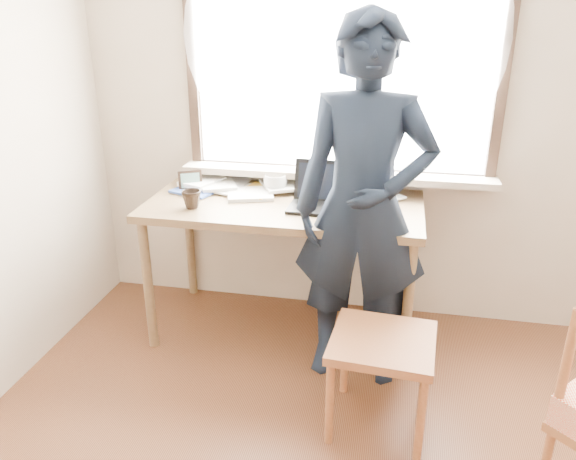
% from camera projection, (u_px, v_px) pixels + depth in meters
% --- Properties ---
extents(room_shell, '(3.52, 4.02, 2.61)m').
position_uv_depth(room_shell, '(335.00, 100.00, 1.49)').
color(room_shell, beige).
rests_on(room_shell, ground).
extents(desk, '(1.55, 0.77, 0.83)m').
position_uv_depth(desk, '(284.00, 216.00, 3.20)').
color(desk, brown).
rests_on(desk, ground).
extents(laptop, '(0.36, 0.29, 0.24)m').
position_uv_depth(laptop, '(323.00, 197.00, 3.08)').
color(laptop, black).
rests_on(laptop, desk).
extents(mug_white, '(0.18, 0.18, 0.11)m').
position_uv_depth(mug_white, '(275.00, 184.00, 3.31)').
color(mug_white, white).
rests_on(mug_white, desk).
extents(mug_dark, '(0.13, 0.13, 0.10)m').
position_uv_depth(mug_dark, '(192.00, 199.00, 3.06)').
color(mug_dark, black).
rests_on(mug_dark, desk).
extents(mouse, '(0.09, 0.06, 0.03)m').
position_uv_depth(mouse, '(363.00, 211.00, 2.99)').
color(mouse, black).
rests_on(mouse, desk).
extents(desk_clutter, '(0.63, 0.50, 0.05)m').
position_uv_depth(desk_clutter, '(238.00, 186.00, 3.37)').
color(desk_clutter, '#BE233E').
rests_on(desk_clutter, desk).
extents(book_a, '(0.19, 0.25, 0.02)m').
position_uv_depth(book_a, '(219.00, 182.00, 3.47)').
color(book_a, white).
rests_on(book_a, desk).
extents(book_b, '(0.32, 0.32, 0.02)m').
position_uv_depth(book_b, '(367.00, 194.00, 3.27)').
color(book_b, white).
rests_on(book_b, desk).
extents(picture_frame, '(0.13, 0.08, 0.11)m').
position_uv_depth(picture_frame, '(190.00, 181.00, 3.35)').
color(picture_frame, black).
rests_on(picture_frame, desk).
extents(work_chair, '(0.49, 0.47, 0.47)m').
position_uv_depth(work_chair, '(382.00, 352.00, 2.55)').
color(work_chair, '#9B5A32').
rests_on(work_chair, ground).
extents(person, '(0.69, 0.45, 1.87)m').
position_uv_depth(person, '(364.00, 208.00, 2.76)').
color(person, black).
rests_on(person, ground).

